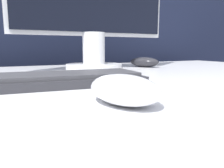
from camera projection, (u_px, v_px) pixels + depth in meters
name	position (u px, v px, depth m)	size (l,w,h in m)	color
partition_panel	(41.00, 79.00, 1.04)	(5.00, 0.03, 1.32)	black
computer_mouse_near	(124.00, 89.00, 0.28)	(0.09, 0.12, 0.04)	white
keyboard	(34.00, 81.00, 0.41)	(0.43, 0.16, 0.02)	#28282D
computer_mouse_far	(144.00, 62.00, 0.84)	(0.11, 0.13, 0.04)	#232328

